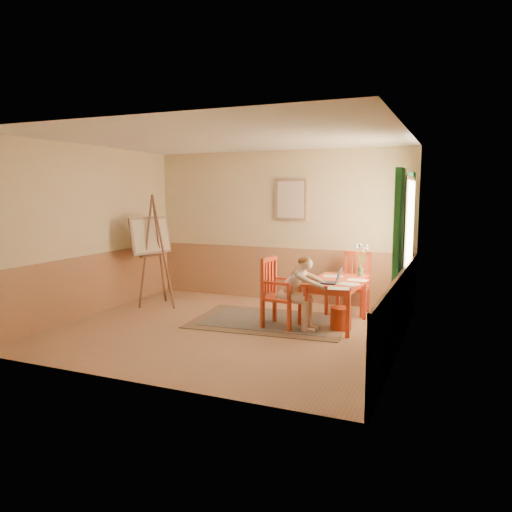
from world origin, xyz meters
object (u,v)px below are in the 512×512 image
at_px(table, 337,285).
at_px(figure, 297,289).
at_px(chair_back, 354,283).
at_px(easel, 152,240).
at_px(chair_left, 278,293).
at_px(laptop, 330,280).

distance_m(table, figure, 0.67).
bearing_deg(table, figure, -137.85).
distance_m(chair_back, easel, 3.64).
xyz_separation_m(figure, easel, (-2.92, 0.57, 0.57)).
relative_size(chair_left, chair_back, 1.03).
bearing_deg(figure, chair_back, 67.45).
distance_m(chair_back, figure, 1.49).
bearing_deg(chair_left, chair_back, 56.74).
relative_size(figure, laptop, 2.88).
distance_m(chair_back, laptop, 1.32).
bearing_deg(laptop, figure, -170.17).
xyz_separation_m(chair_left, easel, (-2.62, 0.53, 0.65)).
height_order(chair_back, figure, figure).
bearing_deg(easel, table, -2.08).
height_order(table, chair_left, chair_left).
bearing_deg(table, chair_left, -153.14).
bearing_deg(chair_left, figure, -8.06).
relative_size(table, chair_back, 1.18).
distance_m(chair_left, laptop, 0.82).
height_order(laptop, easel, easel).
distance_m(table, chair_left, 0.90).
bearing_deg(table, easel, 177.92).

